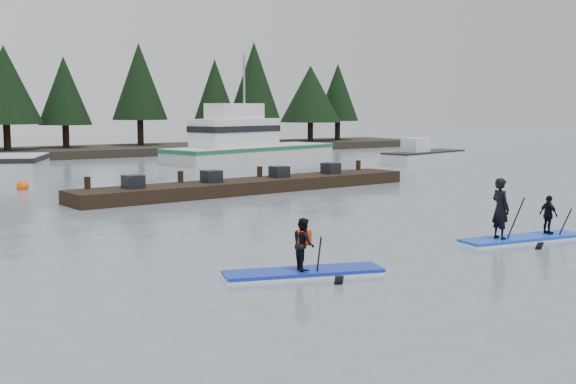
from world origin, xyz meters
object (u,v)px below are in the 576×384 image
fishing_boat_medium (247,153)px  paddleboard_duo (519,223)px  paddleboard_solo (304,260)px  floating_dock (251,186)px

fishing_boat_medium → paddleboard_duo: (-8.41, -29.57, -0.04)m
fishing_boat_medium → paddleboard_solo: (-15.54, -29.70, -0.21)m
fishing_boat_medium → paddleboard_duo: 30.74m
fishing_boat_medium → paddleboard_solo: fishing_boat_medium is taller
fishing_boat_medium → paddleboard_solo: bearing=-132.3°
floating_dock → fishing_boat_medium: bearing=56.2°
paddleboard_duo → paddleboard_solo: bearing=-170.6°
fishing_boat_medium → floating_dock: bearing=-133.8°
paddleboard_solo → paddleboard_duo: bearing=18.7°
floating_dock → paddleboard_duo: (0.30, -13.95, 0.24)m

